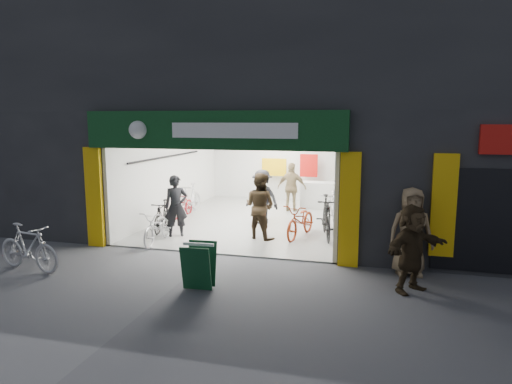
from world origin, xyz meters
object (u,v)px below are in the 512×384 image
at_px(bike_right_front, 326,217).
at_px(bike_left_front, 158,227).
at_px(pedestrian_near, 411,232).
at_px(sandwich_board, 199,265).
at_px(parked_bike, 28,248).

bearing_deg(bike_right_front, bike_left_front, -169.63).
bearing_deg(bike_right_front, pedestrian_near, -62.81).
bearing_deg(bike_left_front, sandwich_board, -54.65).
bearing_deg(pedestrian_near, bike_left_front, 159.08).
distance_m(bike_right_front, parked_bike, 7.49).
relative_size(bike_left_front, parked_bike, 0.98).
xyz_separation_m(bike_left_front, parked_bike, (-1.70, -2.80, 0.07)).
bearing_deg(pedestrian_near, bike_right_front, 115.49).
bearing_deg(parked_bike, pedestrian_near, -66.70).
xyz_separation_m(bike_left_front, sandwich_board, (2.33, -2.86, 0.04)).
distance_m(parked_bike, pedestrian_near, 8.28).
xyz_separation_m(pedestrian_near, sandwich_board, (-4.03, -1.96, -0.45)).
xyz_separation_m(bike_right_front, pedestrian_near, (2.05, -2.60, 0.35)).
relative_size(parked_bike, pedestrian_near, 0.93).
distance_m(bike_left_front, parked_bike, 3.27).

